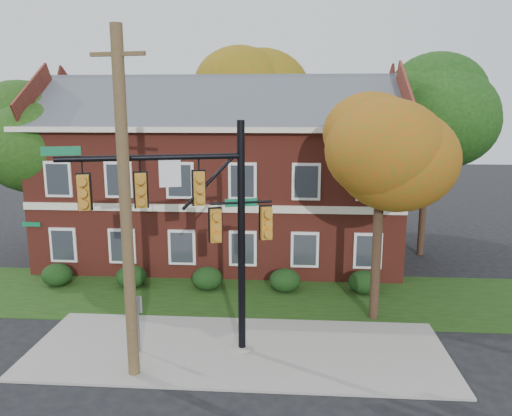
# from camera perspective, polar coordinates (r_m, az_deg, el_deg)

# --- Properties ---
(ground) EXTENTS (120.00, 120.00, 0.00)m
(ground) POSITION_cam_1_polar(r_m,az_deg,el_deg) (16.71, -2.45, -17.57)
(ground) COLOR black
(ground) RESTS_ON ground
(sidewalk) EXTENTS (14.00, 5.00, 0.08)m
(sidewalk) POSITION_cam_1_polar(r_m,az_deg,el_deg) (17.57, -2.07, -15.88)
(sidewalk) COLOR gray
(sidewalk) RESTS_ON ground
(grass_strip) EXTENTS (30.00, 6.00, 0.04)m
(grass_strip) POSITION_cam_1_polar(r_m,az_deg,el_deg) (22.12, -0.68, -10.01)
(grass_strip) COLOR #193811
(grass_strip) RESTS_ON ground
(apartment_building) EXTENTS (18.80, 8.80, 9.74)m
(apartment_building) POSITION_cam_1_polar(r_m,az_deg,el_deg) (26.92, -3.92, 4.75)
(apartment_building) COLOR maroon
(apartment_building) RESTS_ON ground
(hedge_far_left) EXTENTS (1.40, 1.26, 1.05)m
(hedge_far_left) POSITION_cam_1_polar(r_m,az_deg,el_deg) (24.95, -21.78, -7.10)
(hedge_far_left) COLOR black
(hedge_far_left) RESTS_ON ground
(hedge_left) EXTENTS (1.40, 1.26, 1.05)m
(hedge_left) POSITION_cam_1_polar(r_m,az_deg,el_deg) (23.66, -14.06, -7.61)
(hedge_left) COLOR black
(hedge_left) RESTS_ON ground
(hedge_center) EXTENTS (1.40, 1.26, 1.05)m
(hedge_center) POSITION_cam_1_polar(r_m,az_deg,el_deg) (22.83, -5.59, -8.01)
(hedge_center) COLOR black
(hedge_center) RESTS_ON ground
(hedge_right) EXTENTS (1.40, 1.26, 1.05)m
(hedge_right) POSITION_cam_1_polar(r_m,az_deg,el_deg) (22.53, 3.31, -8.24)
(hedge_right) COLOR black
(hedge_right) RESTS_ON ground
(hedge_far_right) EXTENTS (1.40, 1.26, 1.05)m
(hedge_far_right) POSITION_cam_1_polar(r_m,az_deg,el_deg) (22.77, 12.25, -8.28)
(hedge_far_right) COLOR black
(hedge_far_right) RESTS_ON ground
(tree_near_right) EXTENTS (4.50, 4.25, 8.58)m
(tree_near_right) POSITION_cam_1_polar(r_m,az_deg,el_deg) (18.77, 14.92, 6.67)
(tree_near_right) COLOR black
(tree_near_right) RESTS_ON ground
(tree_left_rear) EXTENTS (5.40, 5.10, 8.88)m
(tree_left_rear) POSITION_cam_1_polar(r_m,az_deg,el_deg) (28.74, -24.07, 7.60)
(tree_left_rear) COLOR black
(tree_left_rear) RESTS_ON ground
(tree_right_rear) EXTENTS (6.30, 5.95, 10.62)m
(tree_right_rear) POSITION_cam_1_polar(r_m,az_deg,el_deg) (28.37, 19.96, 10.79)
(tree_right_rear) COLOR black
(tree_right_rear) RESTS_ON ground
(tree_far_rear) EXTENTS (6.84, 6.46, 11.52)m
(tree_far_rear) POSITION_cam_1_polar(r_m,az_deg,el_deg) (34.41, 0.10, 12.64)
(tree_far_rear) COLOR black
(tree_far_rear) RESTS_ON ground
(traffic_signal) EXTENTS (6.68, 2.14, 7.72)m
(traffic_signal) POSITION_cam_1_polar(r_m,az_deg,el_deg) (15.73, -6.66, -0.79)
(traffic_signal) COLOR gray
(traffic_signal) RESTS_ON ground
(utility_pole) EXTENTS (1.60, 0.39, 10.32)m
(utility_pole) POSITION_cam_1_polar(r_m,az_deg,el_deg) (14.80, -14.67, -0.11)
(utility_pole) COLOR brown
(utility_pole) RESTS_ON ground
(sign_post) EXTENTS (0.29, 0.06, 2.02)m
(sign_post) POSITION_cam_1_polar(r_m,az_deg,el_deg) (17.28, -13.33, -11.81)
(sign_post) COLOR slate
(sign_post) RESTS_ON ground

